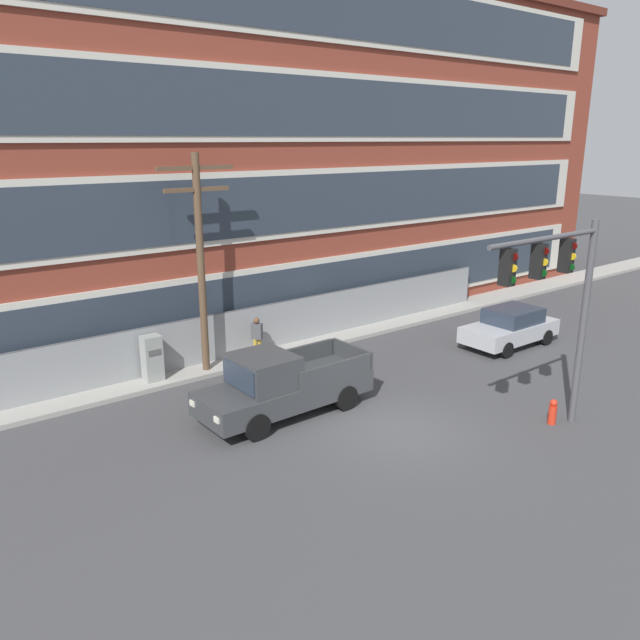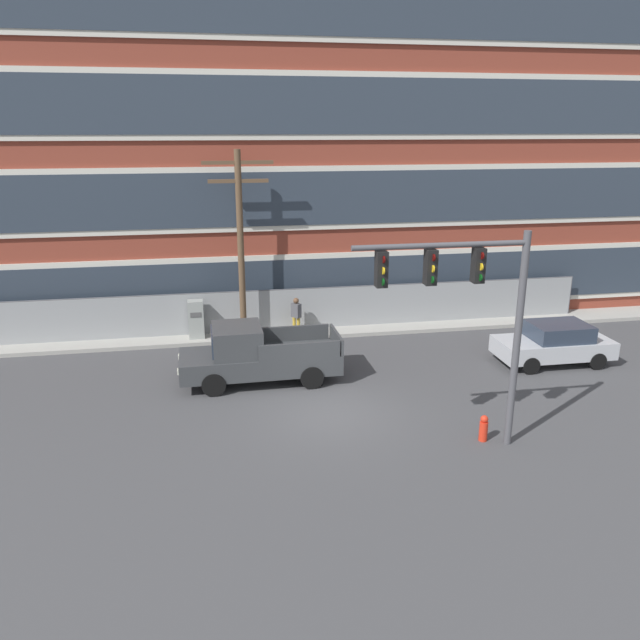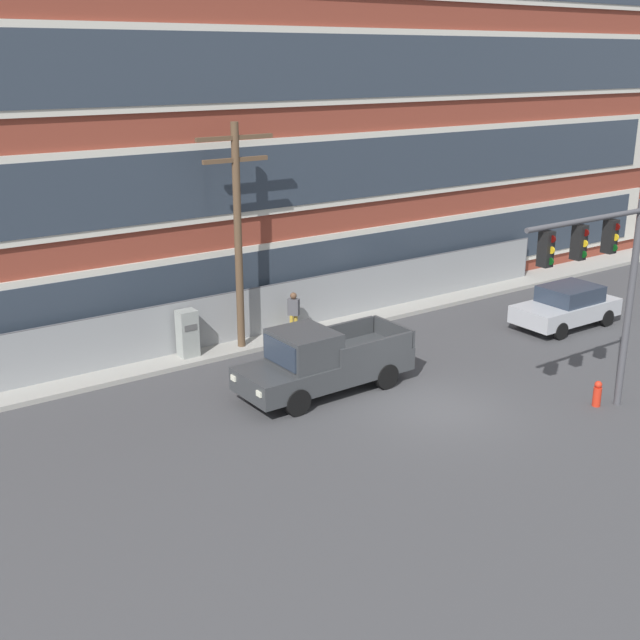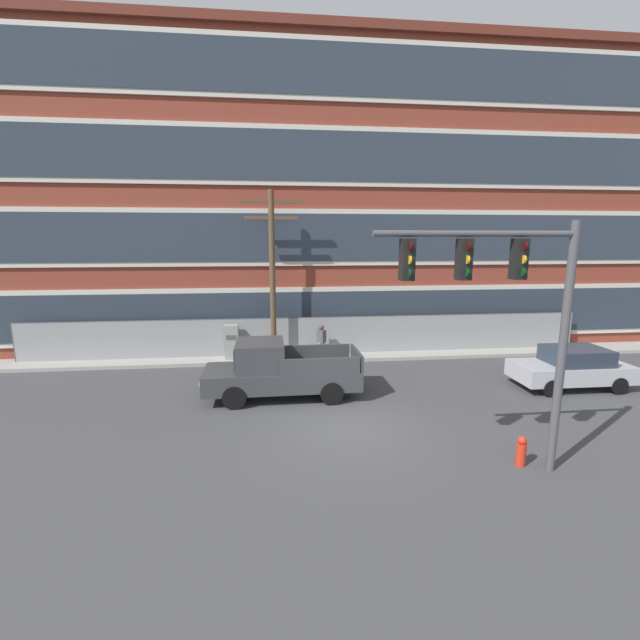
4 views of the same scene
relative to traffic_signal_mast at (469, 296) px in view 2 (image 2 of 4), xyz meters
name	(u,v)px [view 2 (image 2 of 4)]	position (x,y,z in m)	size (l,w,h in m)	color
ground_plane	(330,414)	(-3.10, 2.71, -4.37)	(160.00, 160.00, 0.00)	#424244
sidewalk_building_side	(295,332)	(-3.10, 10.67, -4.29)	(80.00, 1.70, 0.16)	#9E9B93
brick_mill_building	(299,148)	(-1.82, 17.42, 3.18)	(45.24, 12.41, 15.08)	brown
chain_link_fence	(285,311)	(-3.49, 10.95, -3.38)	(26.86, 0.06, 1.96)	gray
traffic_signal_mast	(469,296)	(0.00, 0.00, 0.00)	(4.70, 0.43, 6.03)	#4C4C51
pickup_truck_dark_grey	(256,356)	(-5.14, 5.73, -3.40)	(5.58, 2.16, 2.07)	#383A3D
sedan_silver	(554,343)	(6.03, 5.54, -3.57)	(4.27, 1.97, 1.56)	#B2B5BA
utility_pole_near_corner	(240,237)	(-5.29, 10.30, -0.02)	(2.76, 0.26, 7.73)	brown
electrical_cabinet	(196,321)	(-7.22, 10.48, -3.50)	(0.63, 0.55, 1.75)	#939993
pedestrian_near_cabinet	(296,314)	(-3.06, 10.39, -3.40)	(0.44, 0.46, 1.69)	#B7932D
fire_hydrant	(484,428)	(0.85, 0.28, -3.99)	(0.24, 0.24, 0.78)	red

